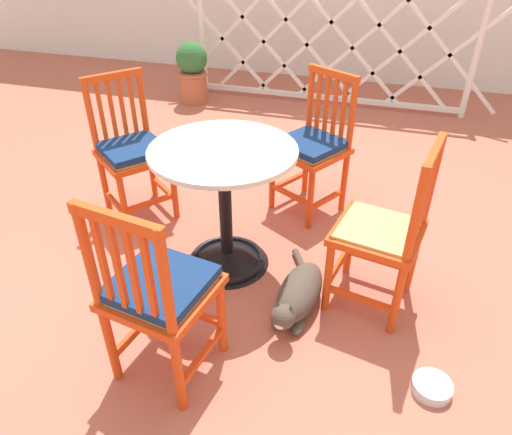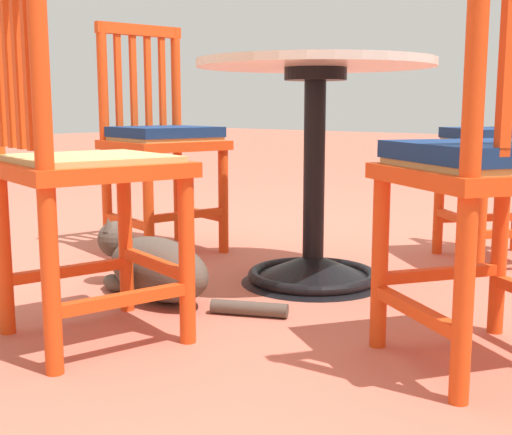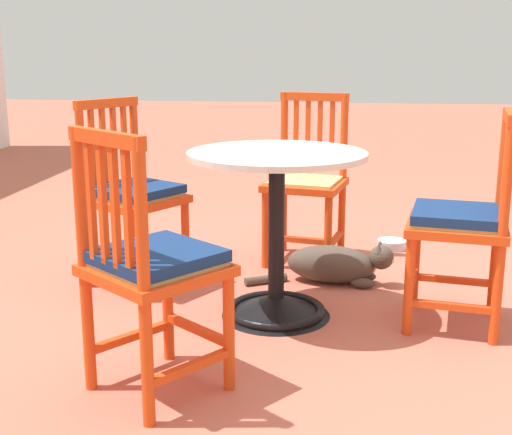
{
  "view_description": "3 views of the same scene",
  "coord_description": "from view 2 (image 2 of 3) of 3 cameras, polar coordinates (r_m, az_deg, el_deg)",
  "views": [
    {
      "loc": [
        0.86,
        -1.8,
        1.73
      ],
      "look_at": [
        0.26,
        0.17,
        0.36
      ],
      "focal_mm": 32.7,
      "sensor_mm": 36.0,
      "label": 1
    },
    {
      "loc": [
        1.84,
        1.53,
        0.58
      ],
      "look_at": [
        0.25,
        0.08,
        0.23
      ],
      "focal_mm": 47.46,
      "sensor_mm": 36.0,
      "label": 2
    },
    {
      "loc": [
        -2.8,
        -0.1,
        1.16
      ],
      "look_at": [
        0.09,
        0.28,
        0.44
      ],
      "focal_mm": 48.91,
      "sensor_mm": 36.0,
      "label": 3
    }
  ],
  "objects": [
    {
      "name": "cafe_table",
      "position": [
        2.23,
        4.89,
        1.62
      ],
      "size": [
        0.76,
        0.76,
        0.73
      ],
      "color": "black",
      "rests_on": "ground_plane"
    },
    {
      "name": "orange_chair_tucked_in",
      "position": [
        1.7,
        -14.75,
        4.04
      ],
      "size": [
        0.47,
        0.47,
        0.91
      ],
      "color": "#D64214",
      "rests_on": "ground_plane"
    },
    {
      "name": "orange_chair_at_corner",
      "position": [
        2.75,
        -8.05,
        6.41
      ],
      "size": [
        0.46,
        0.46,
        0.91
      ],
      "color": "#D64214",
      "rests_on": "ground_plane"
    },
    {
      "name": "orange_chair_facing_out",
      "position": [
        2.7,
        20.61,
        5.86
      ],
      "size": [
        0.56,
        0.56,
        0.91
      ],
      "color": "#D64214",
      "rests_on": "ground_plane"
    },
    {
      "name": "ground_plane",
      "position": [
        2.46,
        2.53,
        -4.36
      ],
      "size": [
        24.0,
        24.0,
        0.0
      ],
      "primitive_type": "plane",
      "color": "#BC604C"
    },
    {
      "name": "tabby_cat",
      "position": [
        2.11,
        -8.8,
        -4.11
      ],
      "size": [
        0.26,
        0.74,
        0.23
      ],
      "color": "#4C4238",
      "rests_on": "ground_plane"
    },
    {
      "name": "orange_chair_near_fence",
      "position": [
        1.55,
        19.55,
        3.84
      ],
      "size": [
        0.55,
        0.55,
        0.91
      ],
      "color": "#D64214",
      "rests_on": "ground_plane"
    }
  ]
}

